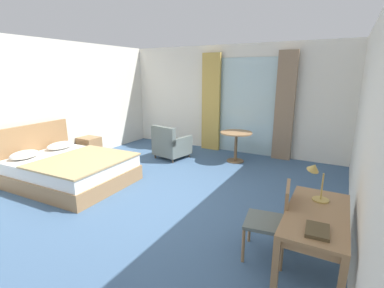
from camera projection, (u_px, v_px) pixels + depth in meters
ground at (149, 202)px, 4.77m from camera, size 6.62×7.83×0.10m
wall_back at (230, 99)px, 7.50m from camera, size 6.22×0.12×2.82m
wall_left at (30, 107)px, 5.83m from camera, size 0.12×7.43×2.82m
wall_right at (372, 140)px, 2.97m from camera, size 0.12×7.43×2.82m
balcony_glass_door at (247, 107)px, 7.24m from camera, size 1.51×0.02×2.48m
curtain_panel_left at (211, 103)px, 7.60m from camera, size 0.52×0.10×2.61m
curtain_panel_right at (285, 107)px, 6.68m from camera, size 0.45×0.10×2.61m
bed at (69, 169)px, 5.41m from camera, size 2.25×1.76×1.08m
nightstand at (90, 148)px, 6.97m from camera, size 0.47×0.43×0.55m
writing_desk at (316, 221)px, 2.85m from camera, size 0.60×1.27×0.73m
desk_chair at (274, 217)px, 3.16m from camera, size 0.52×0.53×0.92m
desk_lamp at (316, 176)px, 3.12m from camera, size 0.28×0.25×0.42m
closed_book at (317, 231)px, 2.47m from camera, size 0.22×0.29×0.03m
armchair_by_window at (171, 145)px, 6.98m from camera, size 0.86×0.85×0.85m
round_cafe_table at (236, 140)px, 6.68m from camera, size 0.75×0.75×0.73m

